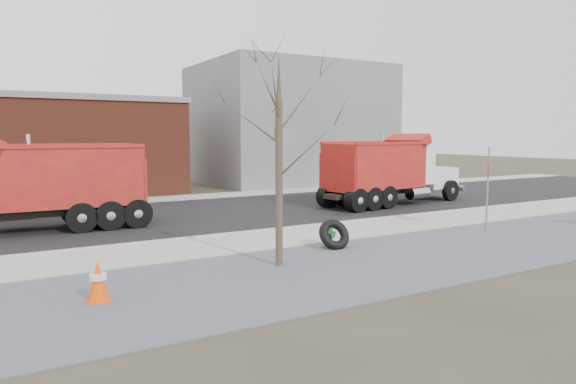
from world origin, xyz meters
TOP-DOWN VIEW (x-y plane):
  - ground at (0.00, 0.00)m, footprint 120.00×120.00m
  - gravel_verge at (0.00, -3.50)m, footprint 60.00×5.00m
  - sidewalk at (0.00, 0.25)m, footprint 60.00×2.50m
  - curb at (0.00, 1.55)m, footprint 60.00×0.15m
  - road at (0.00, 6.30)m, footprint 60.00×9.40m
  - far_sidewalk at (0.00, 12.00)m, footprint 60.00×2.00m
  - building_grey at (9.00, 18.00)m, footprint 12.00×10.00m
  - bare_tree at (-3.20, -2.60)m, footprint 3.20×3.20m
  - fire_hydrant at (-0.94, -1.48)m, footprint 0.45×0.44m
  - truck_tire at (-0.89, -1.68)m, footprint 0.97×0.76m
  - stop_sign at (5.09, -2.06)m, footprint 0.63×0.49m
  - traffic_cone_far at (-7.59, -3.28)m, footprint 0.43×0.43m
  - dump_truck_red_a at (6.79, 4.82)m, footprint 8.15×3.17m
  - dump_truck_red_b at (-7.86, 5.46)m, footprint 7.69×2.35m

SIDE VIEW (x-z plane):
  - ground at x=0.00m, z-range 0.00..0.00m
  - road at x=0.00m, z-range 0.00..0.02m
  - gravel_verge at x=0.00m, z-range 0.00..0.03m
  - sidewalk at x=0.00m, z-range 0.00..0.06m
  - far_sidewalk at x=0.00m, z-range 0.00..0.06m
  - curb at x=0.00m, z-range 0.00..0.11m
  - fire_hydrant at x=-0.94m, z-range -0.03..0.77m
  - traffic_cone_far at x=-7.59m, z-range 0.00..0.83m
  - truck_tire at x=-0.89m, z-range -0.05..0.88m
  - dump_truck_red_b at x=-7.86m, z-range 0.03..3.28m
  - dump_truck_red_a at x=6.79m, z-range 0.03..3.29m
  - stop_sign at x=5.09m, z-range 0.51..3.36m
  - bare_tree at x=-3.20m, z-range 0.70..5.90m
  - building_grey at x=9.00m, z-range 0.00..8.00m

